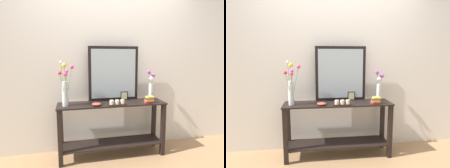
{
  "view_description": "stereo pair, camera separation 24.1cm",
  "coord_description": "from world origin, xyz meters",
  "views": [
    {
      "loc": [
        -0.55,
        -2.52,
        1.41
      ],
      "look_at": [
        0.0,
        0.0,
        1.04
      ],
      "focal_mm": 30.45,
      "sensor_mm": 36.0,
      "label": 1
    },
    {
      "loc": [
        -0.31,
        -2.56,
        1.41
      ],
      "look_at": [
        0.0,
        0.0,
        1.04
      ],
      "focal_mm": 30.45,
      "sensor_mm": 36.0,
      "label": 2
    }
  ],
  "objects": [
    {
      "name": "ground_plane",
      "position": [
        0.0,
        0.0,
        -0.01
      ],
      "size": [
        7.0,
        6.0,
        0.02
      ],
      "primitive_type": "cube",
      "color": "#A87F56"
    },
    {
      "name": "wall_back",
      "position": [
        0.0,
        0.31,
        1.35
      ],
      "size": [
        6.4,
        0.08,
        2.7
      ],
      "primitive_type": "cube",
      "color": "silver",
      "rests_on": "ground"
    },
    {
      "name": "console_table",
      "position": [
        0.0,
        0.0,
        0.47
      ],
      "size": [
        1.49,
        0.38,
        0.77
      ],
      "color": "black",
      "rests_on": "ground"
    },
    {
      "name": "mirror_leaning",
      "position": [
        0.06,
        0.16,
        1.16
      ],
      "size": [
        0.73,
        0.03,
        0.78
      ],
      "color": "black",
      "rests_on": "console_table"
    },
    {
      "name": "tall_vase_left",
      "position": [
        -0.63,
        -0.03,
        1.03
      ],
      "size": [
        0.2,
        0.24,
        0.58
      ],
      "color": "silver",
      "rests_on": "console_table"
    },
    {
      "name": "vase_right",
      "position": [
        0.62,
        0.09,
        0.99
      ],
      "size": [
        0.15,
        0.16,
        0.44
      ],
      "color": "silver",
      "rests_on": "console_table"
    },
    {
      "name": "candle_tray",
      "position": [
        0.04,
        -0.13,
        0.8
      ],
      "size": [
        0.24,
        0.09,
        0.07
      ],
      "color": "black",
      "rests_on": "console_table"
    },
    {
      "name": "picture_frame_small",
      "position": [
        0.22,
        0.14,
        0.83
      ],
      "size": [
        0.11,
        0.01,
        0.13
      ],
      "color": "black",
      "rests_on": "console_table"
    },
    {
      "name": "decorative_bowl",
      "position": [
        -0.23,
        -0.11,
        0.79
      ],
      "size": [
        0.12,
        0.12,
        0.04
      ],
      "color": "#B24C38",
      "rests_on": "console_table"
    },
    {
      "name": "book_stack",
      "position": [
        0.5,
        -0.11,
        0.82
      ],
      "size": [
        0.14,
        0.1,
        0.09
      ],
      "color": "#C63338",
      "rests_on": "console_table"
    }
  ]
}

